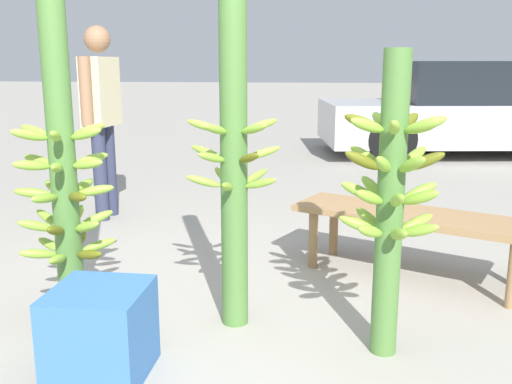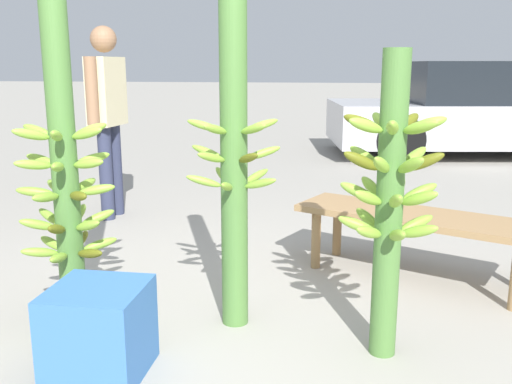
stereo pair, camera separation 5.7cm
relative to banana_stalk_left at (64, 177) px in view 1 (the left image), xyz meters
The scene contains 8 objects.
ground_plane 1.15m from the banana_stalk_left, 15.23° to the right, with size 80.00×80.00×0.00m, color #9E998E.
banana_stalk_left is the anchor object (origin of this frame).
banana_stalk_center 0.84m from the banana_stalk_left, ahead, with size 0.47×0.47×1.69m.
banana_stalk_right 1.56m from the banana_stalk_left, ahead, with size 0.46×0.45×1.36m.
vendor_person 2.08m from the banana_stalk_left, 107.19° to the left, with size 0.21×0.61×1.60m.
market_bench 2.04m from the banana_stalk_left, 25.27° to the left, with size 1.51×1.01×0.41m.
parked_car 6.93m from the banana_stalk_left, 61.96° to the left, with size 4.27×2.41×1.34m.
produce_crate 0.82m from the banana_stalk_left, 53.77° to the right, with size 0.39×0.39×0.39m.
Camera 1 is at (0.46, -2.36, 1.29)m, focal length 40.00 mm.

